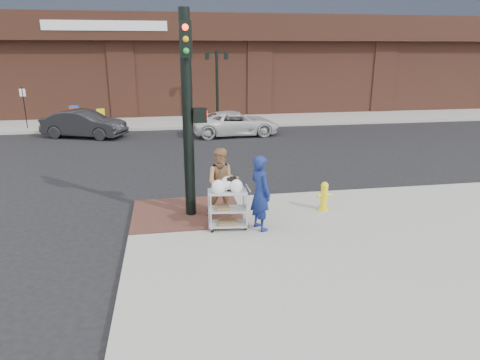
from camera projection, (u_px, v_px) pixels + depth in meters
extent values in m
plane|color=black|center=(214.00, 230.00, 10.45)|extent=(220.00, 220.00, 0.00)
cube|color=#989690|center=(303.00, 93.00, 42.60)|extent=(65.00, 36.00, 0.15)
cube|color=#4D2A24|center=(187.00, 212.00, 11.15)|extent=(2.80, 2.40, 0.01)
cylinder|color=black|center=(217.00, 86.00, 25.22)|extent=(0.16, 0.16, 4.00)
cube|color=black|center=(217.00, 53.00, 24.67)|extent=(1.20, 0.06, 0.06)
cube|color=black|center=(207.00, 56.00, 24.64)|extent=(0.22, 0.22, 0.35)
cube|color=black|center=(226.00, 56.00, 24.81)|extent=(0.22, 0.22, 0.35)
cylinder|color=black|center=(25.00, 108.00, 22.86)|extent=(0.05, 0.05, 2.20)
cylinder|color=black|center=(188.00, 118.00, 10.35)|extent=(0.26, 0.26, 5.00)
cube|color=black|center=(200.00, 115.00, 10.38)|extent=(0.32, 0.28, 0.34)
cube|color=#FF260C|center=(207.00, 115.00, 10.40)|extent=(0.02, 0.18, 0.22)
cube|color=black|center=(185.00, 39.00, 9.55)|extent=(0.28, 0.18, 0.80)
imported|color=navy|center=(260.00, 193.00, 9.91)|extent=(0.64, 0.77, 1.80)
imported|color=#9C6E49|center=(223.00, 183.00, 10.71)|extent=(0.94, 0.78, 1.77)
imported|color=black|center=(84.00, 124.00, 21.31)|extent=(4.36, 2.81, 1.36)
imported|color=silver|center=(235.00, 123.00, 21.85)|extent=(4.55, 2.27, 1.24)
cube|color=#A0A1A5|center=(227.00, 192.00, 9.93)|extent=(0.95, 0.59, 0.03)
cube|color=#A0A1A5|center=(228.00, 209.00, 10.05)|extent=(0.95, 0.59, 0.03)
cube|color=#A0A1A5|center=(228.00, 224.00, 10.16)|extent=(0.95, 0.59, 0.03)
cube|color=black|center=(231.00, 184.00, 9.94)|extent=(0.22, 0.14, 0.32)
cube|color=brown|center=(223.00, 208.00, 10.02)|extent=(0.30, 0.34, 0.08)
cube|color=brown|center=(228.00, 222.00, 10.15)|extent=(0.46, 0.36, 0.07)
cylinder|color=yellow|center=(323.00, 208.00, 11.35)|extent=(0.26, 0.26, 0.07)
cylinder|color=yellow|center=(324.00, 197.00, 11.26)|extent=(0.18, 0.18, 0.56)
sphere|color=yellow|center=(325.00, 186.00, 11.17)|extent=(0.20, 0.20, 0.20)
cylinder|color=yellow|center=(324.00, 195.00, 11.24)|extent=(0.36, 0.08, 0.08)
cube|color=#AF2814|center=(74.00, 117.00, 23.75)|extent=(0.52, 0.49, 0.99)
cube|color=yellow|center=(101.00, 118.00, 23.48)|extent=(0.47, 0.44, 0.97)
cube|color=#1A4BAB|center=(75.00, 115.00, 23.96)|extent=(0.48, 0.44, 1.09)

